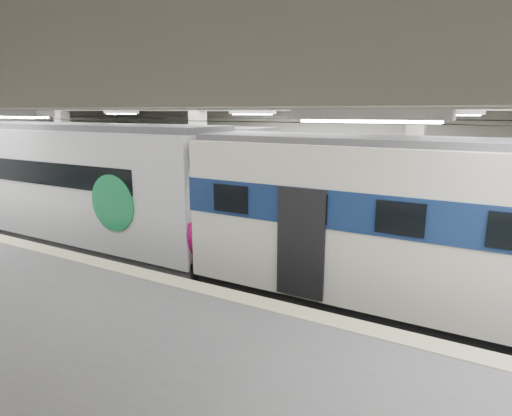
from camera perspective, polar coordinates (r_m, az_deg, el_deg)
The scene contains 4 objects.
station_hall at distance 11.42m, azimuth -9.92°, elevation 3.83°, with size 36.00×24.00×5.75m.
modern_emu at distance 16.51m, azimuth -20.30°, elevation 2.40°, with size 14.13×2.92×4.54m.
older_rer at distance 10.80m, azimuth 25.33°, elevation -2.87°, with size 13.27×2.93×4.39m.
far_train at distance 22.20m, azimuth -14.03°, elevation 5.27°, with size 13.48×2.99×4.31m.
Camera 1 is at (7.20, -10.44, 4.99)m, focal length 30.00 mm.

